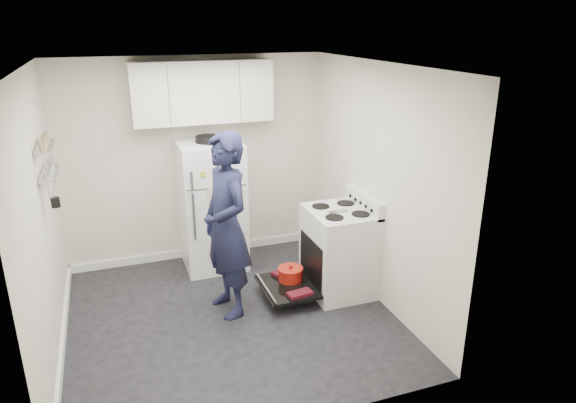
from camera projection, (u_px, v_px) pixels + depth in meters
name	position (u px, v px, depth m)	size (l,w,h in m)	color
room	(222.00, 206.00, 4.87)	(3.21, 3.21, 2.51)	black
electric_range	(338.00, 252.00, 5.64)	(0.66, 0.76, 1.10)	silver
open_oven_door	(289.00, 281.00, 5.59)	(0.55, 0.72, 0.22)	black
refrigerator	(212.00, 205.00, 6.14)	(0.72, 0.74, 1.62)	white
upper_cabinets	(202.00, 92.00, 5.86)	(1.60, 0.33, 0.70)	silver
wall_shelf_rack	(47.00, 160.00, 4.65)	(0.14, 0.60, 0.61)	#B2B2B7
person	(226.00, 226.00, 5.08)	(0.69, 0.45, 1.89)	#181A36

